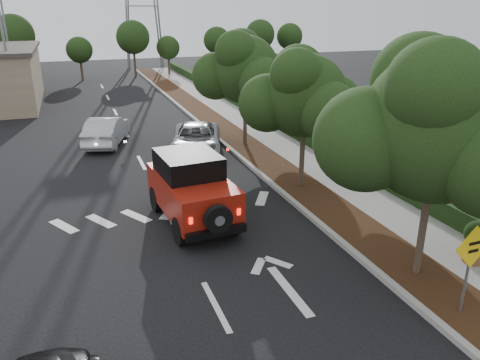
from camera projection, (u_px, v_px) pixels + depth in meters
name	position (u px, v px, depth m)	size (l,w,h in m)	color
ground	(216.00, 306.00, 11.52)	(120.00, 120.00, 0.00)	black
curb	(233.00, 152.00, 23.54)	(0.20, 70.00, 0.15)	#9E9B93
planting_strip	(252.00, 150.00, 23.86)	(1.80, 70.00, 0.12)	black
sidewalk	(286.00, 146.00, 24.47)	(2.00, 70.00, 0.12)	gray
hedge	(310.00, 138.00, 24.79)	(0.80, 70.00, 0.80)	black
transmission_tower	(146.00, 69.00, 55.76)	(7.00, 4.00, 28.00)	slate
street_tree_near	(416.00, 275.00, 12.86)	(3.80, 3.80, 5.92)	black
street_tree_mid	(301.00, 188.00, 19.03)	(3.20, 3.20, 5.32)	black
street_tree_far	(245.00, 146.00, 24.77)	(3.40, 3.40, 5.62)	black
light_pole_a	(16.00, 113.00, 32.38)	(2.00, 0.22, 9.00)	slate
light_pole_b	(15.00, 88.00, 42.65)	(2.00, 0.22, 9.00)	slate
red_jeep	(190.00, 187.00, 15.85)	(2.36, 4.70, 2.35)	black
silver_suv_ahead	(196.00, 139.00, 23.28)	(2.38, 5.17, 1.44)	#93949A
silver_sedan_oncoming	(107.00, 131.00, 24.86)	(1.57, 4.52, 1.49)	#B7BABF
speed_hump_sign	(471.00, 258.00, 10.65)	(1.06, 0.10, 2.26)	slate
terracotta_planter	(477.00, 238.00, 13.05)	(0.75, 0.75, 1.30)	brown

